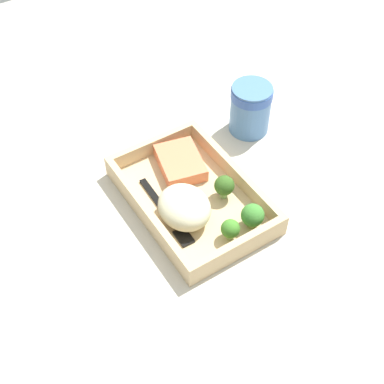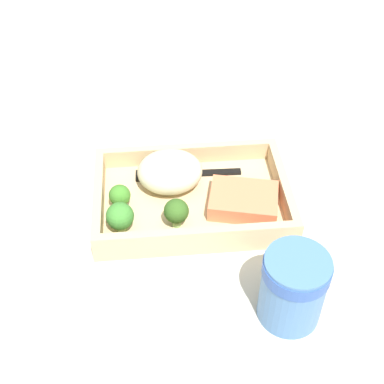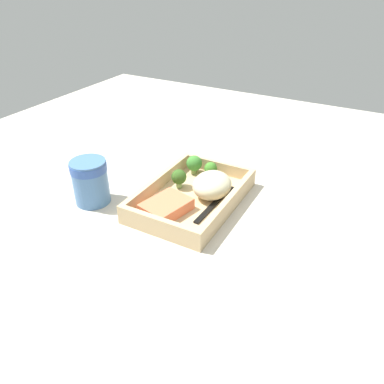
# 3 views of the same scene
# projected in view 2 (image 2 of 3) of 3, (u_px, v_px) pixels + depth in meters

# --- Properties ---
(ground_plane) EXTENTS (1.60, 1.60, 0.02)m
(ground_plane) POSITION_uv_depth(u_px,v_px,m) (192.00, 210.00, 0.78)
(ground_plane) COLOR beige
(takeout_tray) EXTENTS (0.27, 0.18, 0.01)m
(takeout_tray) POSITION_uv_depth(u_px,v_px,m) (192.00, 203.00, 0.77)
(takeout_tray) COLOR tan
(takeout_tray) RESTS_ON ground_plane
(tray_rim) EXTENTS (0.27, 0.18, 0.03)m
(tray_rim) POSITION_uv_depth(u_px,v_px,m) (192.00, 192.00, 0.75)
(tray_rim) COLOR tan
(tray_rim) RESTS_ON takeout_tray
(salmon_fillet) EXTENTS (0.11, 0.09, 0.02)m
(salmon_fillet) POSITION_uv_depth(u_px,v_px,m) (243.00, 201.00, 0.75)
(salmon_fillet) COLOR #ED7750
(salmon_fillet) RESTS_ON takeout_tray
(mashed_potatoes) EXTENTS (0.09, 0.08, 0.05)m
(mashed_potatoes) POSITION_uv_depth(u_px,v_px,m) (170.00, 172.00, 0.77)
(mashed_potatoes) COLOR beige
(mashed_potatoes) RESTS_ON takeout_tray
(broccoli_floret_1) EXTENTS (0.04, 0.04, 0.04)m
(broccoli_floret_1) POSITION_uv_depth(u_px,v_px,m) (120.00, 217.00, 0.71)
(broccoli_floret_1) COLOR #819C51
(broccoli_floret_1) RESTS_ON takeout_tray
(broccoli_floret_2) EXTENTS (0.03, 0.03, 0.04)m
(broccoli_floret_2) POSITION_uv_depth(u_px,v_px,m) (176.00, 212.00, 0.71)
(broccoli_floret_2) COLOR #79A15D
(broccoli_floret_2) RESTS_ON takeout_tray
(broccoli_floret_3) EXTENTS (0.03, 0.03, 0.04)m
(broccoli_floret_3) POSITION_uv_depth(u_px,v_px,m) (120.00, 196.00, 0.74)
(broccoli_floret_3) COLOR #8CA960
(broccoli_floret_3) RESTS_ON takeout_tray
(fork) EXTENTS (0.16, 0.02, 0.00)m
(fork) POSITION_uv_depth(u_px,v_px,m) (181.00, 174.00, 0.80)
(fork) COLOR black
(fork) RESTS_ON takeout_tray
(paper_cup) EXTENTS (0.08, 0.08, 0.10)m
(paper_cup) POSITION_uv_depth(u_px,v_px,m) (293.00, 285.00, 0.60)
(paper_cup) COLOR #4874AB
(paper_cup) RESTS_ON ground_plane
(receipt_slip) EXTENTS (0.11, 0.16, 0.00)m
(receipt_slip) POSITION_uv_depth(u_px,v_px,m) (173.00, 348.00, 0.61)
(receipt_slip) COLOR white
(receipt_slip) RESTS_ON ground_plane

